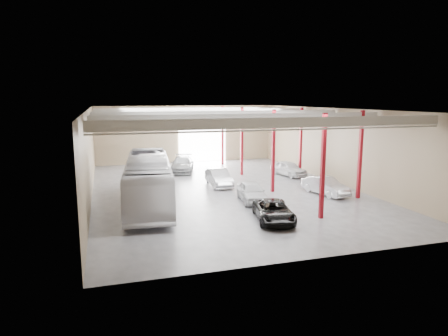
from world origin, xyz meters
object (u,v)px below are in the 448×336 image
coach_bus (148,181)px  black_sedan (274,211)px  car_row_c (182,164)px  car_right_near (326,186)px  car_row_b (219,178)px  car_row_a (252,192)px  car_right_far (288,168)px

coach_bus → black_sedan: coach_bus is taller
car_row_c → car_right_near: car_row_c is taller
black_sedan → car_row_c: bearing=109.3°
black_sedan → car_row_b: 11.21m
car_row_b → car_row_c: size_ratio=0.83×
car_row_a → car_right_near: size_ratio=1.01×
car_row_b → car_right_near: car_row_b is taller
coach_bus → car_row_a: size_ratio=2.99×
black_sedan → car_row_a: bearing=97.6°
car_row_b → car_row_c: bearing=104.6°
car_row_c → car_right_far: bearing=-12.9°
car_row_b → car_right_near: bearing=-35.2°
coach_bus → car_row_a: 7.95m
car_row_c → car_right_near: bearing=-40.8°
car_row_b → car_right_far: 8.72m
coach_bus → car_right_far: bearing=32.5°
car_right_near → car_row_b: bearing=131.9°
car_row_b → car_right_near: (7.59, -5.72, -0.04)m
black_sedan → car_row_b: bearing=105.0°
car_row_a → car_right_far: car_row_a is taller
car_row_b → car_row_c: car_row_c is taller
black_sedan → car_row_c: (-2.31, 19.21, 0.15)m
car_row_b → coach_bus: bearing=-143.0°
coach_bus → car_row_c: 13.82m
coach_bus → black_sedan: 9.80m
car_right_far → black_sedan: bearing=-132.6°
car_right_near → car_right_far: 8.45m
car_right_near → car_row_a: bearing=171.3°
coach_bus → black_sedan: (7.34, -6.38, -1.20)m
car_row_c → car_right_far: car_row_c is taller
black_sedan → car_right_far: 15.93m
coach_bus → car_row_a: (7.78, -1.18, -1.11)m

